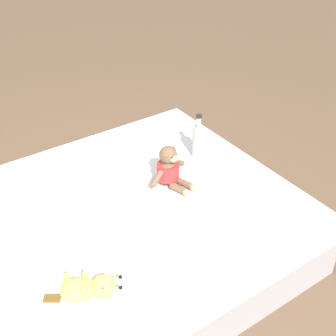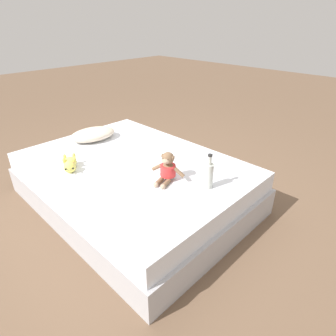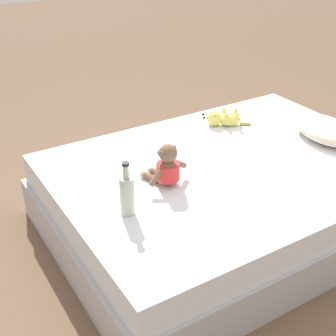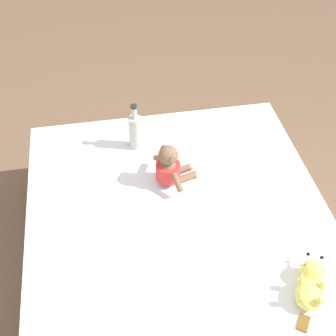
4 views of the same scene
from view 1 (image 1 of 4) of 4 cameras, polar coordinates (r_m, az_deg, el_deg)
The scene contains 5 objects.
ground_plane at distance 2.62m, azimuth -7.73°, elevation -12.49°, with size 16.00×16.00×0.00m, color brown.
bed at distance 2.48m, azimuth -8.09°, elevation -9.30°, with size 1.47×2.04×0.41m.
plush_monkey at distance 2.45m, azimuth 0.20°, elevation -0.16°, with size 0.24×0.28×0.24m.
plush_yellow_creature at distance 1.93m, azimuth -9.94°, elevation -14.67°, with size 0.21×0.31×0.10m.
glass_bottle at distance 2.68m, azimuth 3.79°, elevation 3.47°, with size 0.07×0.07×0.28m.
Camera 1 is at (-1.64, 0.71, 1.91)m, focal length 48.42 mm.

